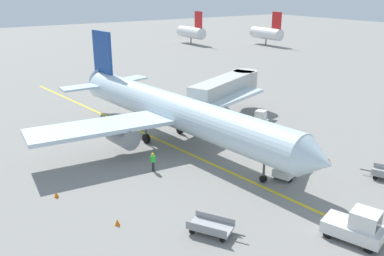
# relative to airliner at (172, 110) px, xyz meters

# --- Properties ---
(ground_plane) EXTENTS (300.00, 300.00, 0.00)m
(ground_plane) POSITION_rel_airliner_xyz_m (1.69, -11.67, -3.42)
(ground_plane) COLOR gray
(taxi_line_yellow) EXTENTS (9.74, 79.48, 0.01)m
(taxi_line_yellow) POSITION_rel_airliner_xyz_m (0.06, -6.67, -3.41)
(taxi_line_yellow) COLOR yellow
(taxi_line_yellow) RESTS_ON ground
(airliner) EXTENTS (28.41, 35.33, 10.10)m
(airliner) POSITION_rel_airliner_xyz_m (0.00, 0.00, 0.00)
(airliner) COLOR silver
(airliner) RESTS_ON ground
(jet_bridge) EXTENTS (12.84, 7.47, 4.85)m
(jet_bridge) POSITION_rel_airliner_xyz_m (10.51, 4.02, 0.12)
(jet_bridge) COLOR beige
(jet_bridge) RESTS_ON ground
(pushback_tug) EXTENTS (2.92, 4.01, 2.20)m
(pushback_tug) POSITION_rel_airliner_xyz_m (0.58, -21.23, -2.42)
(pushback_tug) COLOR silver
(pushback_tug) RESTS_ON ground
(baggage_tug_near_wing) EXTENTS (2.72, 2.18, 2.10)m
(baggage_tug_near_wing) POSITION_rel_airliner_xyz_m (10.06, -2.07, -2.49)
(baggage_tug_near_wing) COLOR silver
(baggage_tug_near_wing) RESTS_ON ground
(belt_loader_forward_hold) EXTENTS (5.14, 2.82, 2.59)m
(belt_loader_forward_hold) POSITION_rel_airliner_xyz_m (4.16, -12.18, -2.64)
(belt_loader_forward_hold) COLOR silver
(belt_loader_forward_hold) RESTS_ON ground
(belt_loader_aft_hold) EXTENTS (4.49, 4.35, 2.59)m
(belt_loader_aft_hold) POSITION_rel_airliner_xyz_m (8.13, -7.05, -2.64)
(belt_loader_aft_hold) COLOR silver
(belt_loader_aft_hold) RESTS_ON ground
(baggage_cart_loaded) EXTENTS (2.78, 3.64, 0.94)m
(baggage_cart_loaded) POSITION_rel_airliner_xyz_m (-6.51, -15.52, -2.95)
(baggage_cart_loaded) COLOR #A5A5A8
(baggage_cart_loaded) RESTS_ON ground
(ground_crew_marshaller) EXTENTS (0.36, 0.24, 1.70)m
(ground_crew_marshaller) POSITION_rel_airliner_xyz_m (-5.03, -5.12, -2.51)
(ground_crew_marshaller) COLOR #26262D
(ground_crew_marshaller) RESTS_ON ground
(safety_cone_nose_left) EXTENTS (0.36, 0.36, 0.44)m
(safety_cone_nose_left) POSITION_rel_airliner_xyz_m (-13.38, -5.14, -3.20)
(safety_cone_nose_left) COLOR orange
(safety_cone_nose_left) RESTS_ON ground
(safety_cone_nose_right) EXTENTS (0.36, 0.36, 0.44)m
(safety_cone_nose_right) POSITION_rel_airliner_xyz_m (-11.15, -11.28, -3.20)
(safety_cone_nose_right) COLOR orange
(safety_cone_nose_right) RESTS_ON ground
(safety_cone_wingtip_left) EXTENTS (0.36, 0.36, 0.44)m
(safety_cone_wingtip_left) POSITION_rel_airliner_xyz_m (9.04, -12.39, -3.20)
(safety_cone_wingtip_left) COLOR orange
(safety_cone_wingtip_left) RESTS_ON ground
(distant_aircraft_mid_left) EXTENTS (3.00, 10.10, 8.80)m
(distant_aircraft_mid_left) POSITION_rel_airliner_xyz_m (43.15, 61.06, -0.20)
(distant_aircraft_mid_left) COLOR silver
(distant_aircraft_mid_left) RESTS_ON ground
(distant_aircraft_mid_right) EXTENTS (3.00, 10.10, 8.80)m
(distant_aircraft_mid_right) POSITION_rel_airliner_xyz_m (58.43, 47.83, -0.20)
(distant_aircraft_mid_right) COLOR silver
(distant_aircraft_mid_right) RESTS_ON ground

